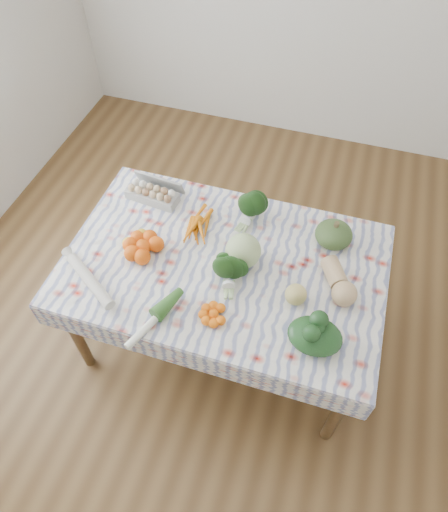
{
  "coord_description": "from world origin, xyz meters",
  "views": [
    {
      "loc": [
        0.43,
        -1.37,
        2.65
      ],
      "look_at": [
        0.0,
        0.0,
        0.82
      ],
      "focal_mm": 32.0,
      "sensor_mm": 36.0,
      "label": 1
    }
  ],
  "objects_px": {
    "kabocha_squash": "(334,234)",
    "dining_table": "(224,272)",
    "egg_carton": "(152,194)",
    "grapefruit": "(296,294)",
    "cabbage": "(243,251)",
    "butternut_squash": "(339,281)"
  },
  "relations": [
    {
      "from": "kabocha_squash",
      "to": "dining_table",
      "type": "bearing_deg",
      "value": -149.01
    },
    {
      "from": "egg_carton",
      "to": "grapefruit",
      "type": "xyz_separation_m",
      "value": [
        0.94,
        -0.44,
        0.01
      ]
    },
    {
      "from": "egg_carton",
      "to": "grapefruit",
      "type": "height_order",
      "value": "grapefruit"
    },
    {
      "from": "cabbage",
      "to": "dining_table",
      "type": "bearing_deg",
      "value": -158.76
    },
    {
      "from": "butternut_squash",
      "to": "grapefruit",
      "type": "distance_m",
      "value": 0.23
    },
    {
      "from": "kabocha_squash",
      "to": "grapefruit",
      "type": "relative_size",
      "value": 1.86
    },
    {
      "from": "grapefruit",
      "to": "dining_table",
      "type": "bearing_deg",
      "value": 163.57
    },
    {
      "from": "butternut_squash",
      "to": "cabbage",
      "type": "bearing_deg",
      "value": 149.11
    },
    {
      "from": "kabocha_squash",
      "to": "butternut_squash",
      "type": "xyz_separation_m",
      "value": [
        0.07,
        -0.29,
        -0.0
      ]
    },
    {
      "from": "butternut_squash",
      "to": "grapefruit",
      "type": "xyz_separation_m",
      "value": [
        -0.19,
        -0.14,
        -0.01
      ]
    },
    {
      "from": "cabbage",
      "to": "butternut_squash",
      "type": "xyz_separation_m",
      "value": [
        0.5,
        -0.02,
        -0.03
      ]
    },
    {
      "from": "cabbage",
      "to": "egg_carton",
      "type": "bearing_deg",
      "value": 155.6
    },
    {
      "from": "dining_table",
      "to": "cabbage",
      "type": "bearing_deg",
      "value": 21.24
    },
    {
      "from": "kabocha_squash",
      "to": "grapefruit",
      "type": "bearing_deg",
      "value": -104.9
    },
    {
      "from": "cabbage",
      "to": "butternut_squash",
      "type": "height_order",
      "value": "cabbage"
    },
    {
      "from": "dining_table",
      "to": "egg_carton",
      "type": "xyz_separation_m",
      "value": [
        -0.54,
        0.32,
        0.12
      ]
    },
    {
      "from": "cabbage",
      "to": "grapefruit",
      "type": "bearing_deg",
      "value": -26.34
    },
    {
      "from": "egg_carton",
      "to": "kabocha_squash",
      "type": "bearing_deg",
      "value": 5.27
    },
    {
      "from": "egg_carton",
      "to": "cabbage",
      "type": "height_order",
      "value": "cabbage"
    },
    {
      "from": "kabocha_squash",
      "to": "grapefruit",
      "type": "xyz_separation_m",
      "value": [
        -0.11,
        -0.43,
        -0.01
      ]
    },
    {
      "from": "dining_table",
      "to": "grapefruit",
      "type": "bearing_deg",
      "value": -16.43
    },
    {
      "from": "kabocha_squash",
      "to": "cabbage",
      "type": "distance_m",
      "value": 0.5
    }
  ]
}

